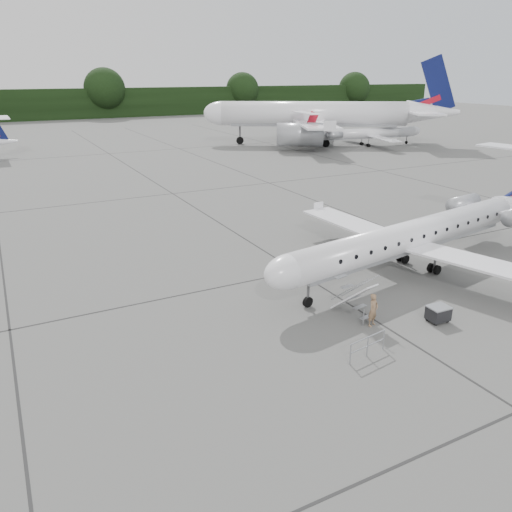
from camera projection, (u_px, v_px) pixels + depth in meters
ground at (401, 292)px, 29.25m from camera, size 320.00×320.00×0.00m
treeline at (67, 104)px, 135.98m from camera, size 260.00×4.00×8.00m
main_regional_jet at (414, 221)px, 31.24m from camera, size 29.06×22.97×6.75m
airstair at (353, 297)px, 26.08m from camera, size 1.23×2.51×2.12m
passenger at (373, 310)px, 25.13m from camera, size 0.73×0.59×1.74m
safety_railing at (367, 347)px, 22.46m from camera, size 2.19×0.41×1.00m
baggage_cart at (438, 313)px, 25.66m from camera, size 1.09×0.90×0.91m
bg_narrowbody at (314, 101)px, 86.46m from camera, size 50.49×46.25×14.78m
bg_regional_right at (370, 128)px, 86.45m from camera, size 25.08×19.48×6.07m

